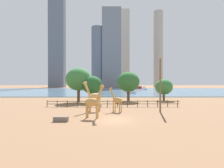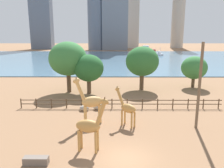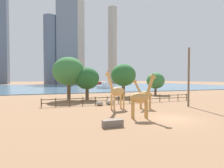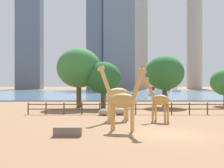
% 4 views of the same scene
% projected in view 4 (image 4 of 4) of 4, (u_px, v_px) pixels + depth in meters
% --- Properties ---
extents(ground_plane, '(400.00, 400.00, 0.00)m').
position_uv_depth(ground_plane, '(123.00, 93.00, 98.83)').
color(ground_plane, '#8C6647').
extents(harbor_water, '(180.00, 86.00, 0.20)m').
position_uv_depth(harbor_water, '(123.00, 93.00, 95.83)').
color(harbor_water, slate).
rests_on(harbor_water, ground).
extents(giraffe_tall, '(2.40, 2.18, 4.09)m').
position_uv_depth(giraffe_tall, '(159.00, 100.00, 25.24)').
color(giraffe_tall, '#C18C47').
rests_on(giraffe_tall, ground).
extents(giraffe_companion, '(3.21, 1.50, 5.20)m').
position_uv_depth(giraffe_companion, '(117.00, 94.00, 25.85)').
color(giraffe_companion, tan).
rests_on(giraffe_companion, ground).
extents(giraffe_young, '(2.84, 1.21, 4.69)m').
position_uv_depth(giraffe_young, '(125.00, 101.00, 20.02)').
color(giraffe_young, '#C18C47').
rests_on(giraffe_young, ground).
extents(boulder_near_fence, '(1.15, 0.91, 0.68)m').
position_uv_depth(boulder_near_fence, '(104.00, 112.00, 29.92)').
color(boulder_near_fence, gray).
rests_on(boulder_near_fence, ground).
extents(boulder_by_pole, '(1.32, 0.97, 0.73)m').
position_uv_depth(boulder_by_pole, '(120.00, 112.00, 30.33)').
color(boulder_by_pole, gray).
rests_on(boulder_by_pole, ground).
extents(feeding_trough, '(1.80, 0.60, 0.60)m').
position_uv_depth(feeding_trough, '(68.00, 132.00, 18.06)').
color(feeding_trough, '#72665B').
rests_on(feeding_trough, ground).
extents(enclosure_fence, '(26.12, 0.14, 1.30)m').
position_uv_depth(enclosure_fence, '(146.00, 108.00, 30.82)').
color(enclosure_fence, '#4C3826').
rests_on(enclosure_fence, ground).
extents(tree_center_broad, '(6.17, 6.17, 8.38)m').
position_uv_depth(tree_center_broad, '(79.00, 68.00, 39.37)').
color(tree_center_broad, brown).
rests_on(tree_center_broad, ground).
extents(tree_right_tall, '(5.65, 5.65, 7.52)m').
position_uv_depth(tree_right_tall, '(165.00, 73.00, 41.17)').
color(tree_right_tall, brown).
rests_on(tree_right_tall, ground).
extents(tree_left_small, '(4.83, 4.83, 6.38)m').
position_uv_depth(tree_left_small, '(104.00, 78.00, 38.45)').
color(tree_left_small, brown).
rests_on(tree_left_small, ground).
extents(boat_ferry, '(8.98, 3.63, 3.88)m').
position_uv_depth(boat_ferry, '(160.00, 88.00, 129.52)').
color(boat_ferry, '#B22D28').
rests_on(boat_ferry, harbor_water).
extents(boat_sailboat, '(4.52, 6.34, 2.64)m').
position_uv_depth(boat_sailboat, '(159.00, 93.00, 71.95)').
color(boat_sailboat, silver).
rests_on(boat_sailboat, harbor_water).
extents(boat_tug, '(2.65, 4.83, 4.12)m').
position_uv_depth(boat_tug, '(177.00, 90.00, 108.98)').
color(boat_tug, silver).
rests_on(boat_tug, harbor_water).
extents(skyline_tower_needle, '(14.58, 9.08, 100.56)m').
position_uv_depth(skyline_tower_needle, '(30.00, 4.00, 165.20)').
color(skyline_tower_needle, slate).
rests_on(skyline_tower_needle, ground).
extents(skyline_block_central, '(9.88, 9.88, 80.83)m').
position_uv_depth(skyline_block_central, '(195.00, 27.00, 182.91)').
color(skyline_block_central, '#ADA89E').
rests_on(skyline_block_central, ground).
extents(skyline_tower_glass, '(16.99, 10.99, 71.76)m').
position_uv_depth(skyline_tower_glass, '(119.00, 25.00, 155.79)').
color(skyline_tower_glass, slate).
rests_on(skyline_tower_glass, ground).
extents(skyline_block_left, '(9.71, 13.20, 80.72)m').
position_uv_depth(skyline_block_left, '(139.00, 27.00, 182.42)').
color(skyline_block_left, '#B7B2A8').
rests_on(skyline_block_left, ground).
extents(skyline_block_right, '(10.98, 10.98, 55.02)m').
position_uv_depth(skyline_block_right, '(96.00, 40.00, 155.01)').
color(skyline_block_right, slate).
rests_on(skyline_block_right, ground).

